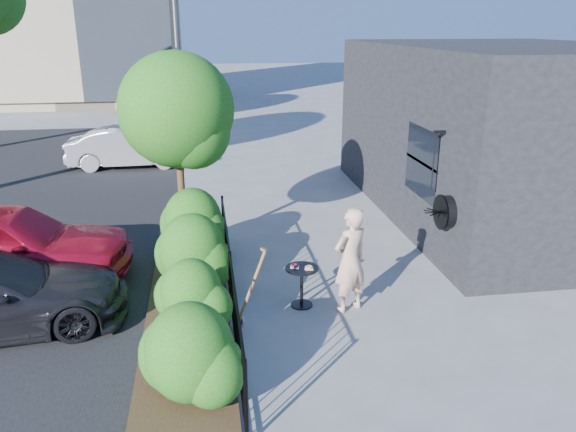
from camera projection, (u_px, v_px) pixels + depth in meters
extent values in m
plane|color=gray|center=(323.00, 308.00, 9.27)|extent=(120.00, 120.00, 0.00)
cube|color=black|center=(508.00, 130.00, 13.61)|extent=(6.00, 9.00, 4.00)
cube|color=black|center=(422.00, 162.00, 11.29)|extent=(0.04, 1.60, 1.40)
cube|color=black|center=(422.00, 162.00, 11.29)|extent=(0.05, 1.70, 0.06)
cylinder|color=black|center=(446.00, 212.00, 10.05)|extent=(0.18, 0.60, 0.60)
cylinder|color=black|center=(441.00, 212.00, 10.04)|extent=(0.03, 0.64, 0.64)
cube|color=black|center=(440.00, 132.00, 10.08)|extent=(0.25, 0.06, 0.06)
cylinder|color=black|center=(433.00, 162.00, 10.24)|extent=(0.02, 0.02, 1.05)
cylinder|color=black|center=(246.00, 403.00, 6.08)|extent=(0.05, 0.05, 1.10)
cylinder|color=black|center=(231.00, 283.00, 8.88)|extent=(0.05, 0.05, 1.10)
cylinder|color=black|center=(223.00, 221.00, 11.69)|extent=(0.05, 0.05, 1.10)
cube|color=black|center=(230.00, 254.00, 8.71)|extent=(0.03, 6.00, 0.03)
cube|color=black|center=(232.00, 309.00, 9.03)|extent=(0.03, 6.00, 0.03)
cylinder|color=black|center=(245.00, 398.00, 6.17)|extent=(0.02, 0.02, 1.04)
cylinder|color=black|center=(244.00, 387.00, 6.36)|extent=(0.02, 0.02, 1.04)
cylinder|color=black|center=(243.00, 376.00, 6.54)|extent=(0.02, 0.02, 1.04)
cylinder|color=black|center=(241.00, 367.00, 6.73)|extent=(0.02, 0.02, 1.04)
cylinder|color=black|center=(240.00, 357.00, 6.92)|extent=(0.02, 0.02, 1.04)
cylinder|color=black|center=(239.00, 348.00, 7.10)|extent=(0.02, 0.02, 1.04)
cylinder|color=black|center=(238.00, 340.00, 7.29)|extent=(0.02, 0.02, 1.04)
cylinder|color=black|center=(237.00, 332.00, 7.48)|extent=(0.02, 0.02, 1.04)
cylinder|color=black|center=(236.00, 325.00, 7.67)|extent=(0.02, 0.02, 1.04)
cylinder|color=black|center=(235.00, 317.00, 7.85)|extent=(0.02, 0.02, 1.04)
cylinder|color=black|center=(234.00, 311.00, 8.04)|extent=(0.02, 0.02, 1.04)
cylinder|color=black|center=(233.00, 304.00, 8.23)|extent=(0.02, 0.02, 1.04)
cylinder|color=black|center=(233.00, 298.00, 8.41)|extent=(0.02, 0.02, 1.04)
cylinder|color=black|center=(232.00, 292.00, 8.60)|extent=(0.02, 0.02, 1.04)
cylinder|color=black|center=(231.00, 286.00, 8.79)|extent=(0.02, 0.02, 1.04)
cylinder|color=black|center=(231.00, 281.00, 8.97)|extent=(0.02, 0.02, 1.04)
cylinder|color=black|center=(230.00, 275.00, 9.16)|extent=(0.02, 0.02, 1.04)
cylinder|color=black|center=(229.00, 270.00, 9.35)|extent=(0.02, 0.02, 1.04)
cylinder|color=black|center=(229.00, 266.00, 9.54)|extent=(0.02, 0.02, 1.04)
cylinder|color=black|center=(228.00, 261.00, 9.72)|extent=(0.02, 0.02, 1.04)
cylinder|color=black|center=(227.00, 256.00, 9.91)|extent=(0.02, 0.02, 1.04)
cylinder|color=black|center=(227.00, 252.00, 10.10)|extent=(0.02, 0.02, 1.04)
cylinder|color=black|center=(226.00, 248.00, 10.28)|extent=(0.02, 0.02, 1.04)
cylinder|color=black|center=(226.00, 244.00, 10.47)|extent=(0.02, 0.02, 1.04)
cylinder|color=black|center=(225.00, 240.00, 10.66)|extent=(0.02, 0.02, 1.04)
cylinder|color=black|center=(225.00, 236.00, 10.84)|extent=(0.02, 0.02, 1.04)
cylinder|color=black|center=(224.00, 233.00, 11.03)|extent=(0.02, 0.02, 1.04)
cylinder|color=black|center=(224.00, 229.00, 11.22)|extent=(0.02, 0.02, 1.04)
cylinder|color=black|center=(224.00, 226.00, 11.40)|extent=(0.02, 0.02, 1.04)
cylinder|color=black|center=(223.00, 223.00, 11.59)|extent=(0.02, 0.02, 1.04)
cube|color=#382616|center=(188.00, 315.00, 8.95)|extent=(1.30, 6.00, 0.08)
ellipsoid|color=#1B5914|center=(190.00, 355.00, 6.69)|extent=(1.10, 1.10, 1.24)
ellipsoid|color=#1B5914|center=(192.00, 295.00, 8.19)|extent=(1.10, 1.10, 1.24)
ellipsoid|color=#1B5914|center=(193.00, 255.00, 9.59)|extent=(1.10, 1.10, 1.24)
ellipsoid|color=#1B5914|center=(193.00, 227.00, 10.90)|extent=(1.10, 1.10, 1.24)
cylinder|color=#3F2B19|center=(182.00, 196.00, 11.17)|extent=(0.14, 0.14, 2.40)
sphere|color=#1B5914|center=(177.00, 113.00, 10.64)|extent=(2.20, 2.20, 2.20)
sphere|color=#1B5914|center=(193.00, 132.00, 10.60)|extent=(1.43, 1.43, 1.43)
cylinder|color=black|center=(302.00, 268.00, 9.13)|extent=(0.55, 0.55, 0.03)
cylinder|color=black|center=(302.00, 287.00, 9.24)|extent=(0.05, 0.05, 0.66)
cylinder|color=black|center=(302.00, 305.00, 9.34)|extent=(0.36, 0.36, 0.03)
cube|color=white|center=(295.00, 267.00, 9.15)|extent=(0.16, 0.16, 0.01)
cube|color=white|center=(309.00, 268.00, 9.09)|extent=(0.16, 0.16, 0.01)
torus|color=#470B24|center=(295.00, 265.00, 9.14)|extent=(0.12, 0.12, 0.04)
torus|color=#AD8049|center=(309.00, 267.00, 9.08)|extent=(0.12, 0.12, 0.04)
imported|color=#D6A88A|center=(350.00, 260.00, 8.93)|extent=(0.76, 0.67, 1.75)
cylinder|color=brown|center=(252.00, 287.00, 8.31)|extent=(0.48, 0.05, 1.20)
cube|color=gray|center=(240.00, 327.00, 8.49)|extent=(0.11, 0.18, 0.25)
cylinder|color=brown|center=(264.00, 249.00, 8.14)|extent=(0.11, 0.10, 0.06)
imported|color=#A70D27|center=(3.00, 246.00, 9.86)|extent=(4.46, 1.94, 1.50)
imported|color=#AAAAAF|center=(129.00, 147.00, 18.19)|extent=(3.91, 1.41, 1.28)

